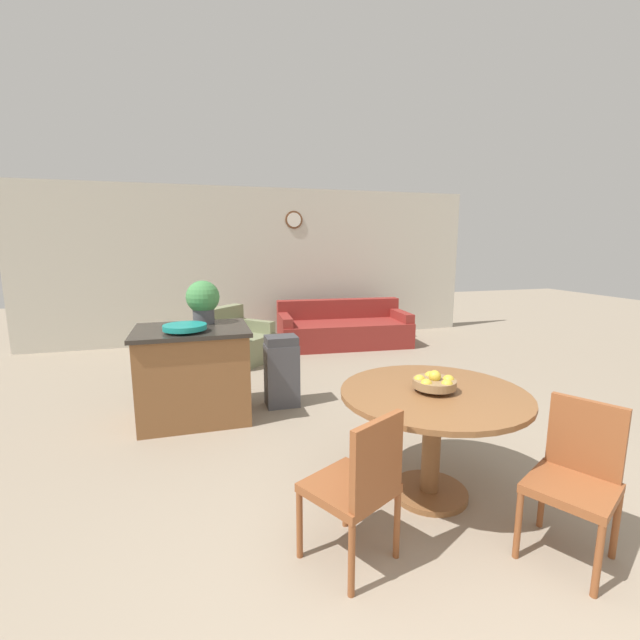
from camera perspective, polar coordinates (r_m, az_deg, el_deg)
The scene contains 11 objects.
wall_back at distance 7.79m, azimuth -7.86°, elevation 7.26°, with size 8.00×0.09×2.70m.
dining_table at distance 3.08m, azimuth 14.81°, elevation -12.21°, with size 1.26×1.26×0.76m.
dining_chair_near_left at distance 2.45m, azimuth 5.21°, elevation -20.73°, with size 0.57×0.57×0.88m.
dining_chair_near_right at distance 2.90m, azimuth 30.99°, elevation -17.05°, with size 0.57×0.57×0.88m.
fruit_bowl at distance 3.00m, azimuth 15.00°, elevation -8.05°, with size 0.29×0.29×0.15m.
kitchen_island at distance 4.48m, azimuth -16.47°, elevation -6.82°, with size 1.09×0.86×0.92m.
teal_bowl at distance 4.18m, azimuth -17.57°, elevation -0.93°, with size 0.40×0.40×0.07m.
potted_plant at distance 4.56m, azimuth -15.34°, elevation 2.60°, with size 0.34×0.34×0.44m.
trash_bin at distance 4.66m, azimuth -5.13°, elevation -6.83°, with size 0.35×0.27×0.77m.
couch at distance 7.39m, azimuth 3.10°, elevation -1.29°, with size 2.27×1.15×0.76m.
armchair at distance 6.48m, azimuth -11.01°, elevation -3.05°, with size 1.14×1.14×0.80m.
Camera 1 is at (-1.16, -1.33, 1.75)m, focal length 24.00 mm.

